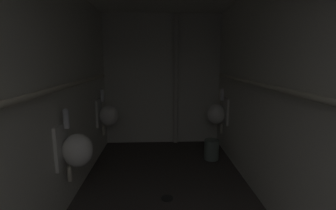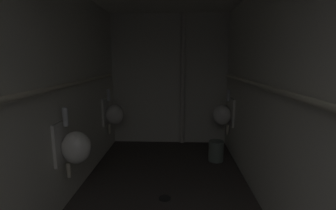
{
  "view_description": "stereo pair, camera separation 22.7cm",
  "coord_description": "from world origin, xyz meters",
  "px_view_note": "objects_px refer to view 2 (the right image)",
  "views": [
    {
      "loc": [
        -0.08,
        -0.11,
        1.55
      ],
      "look_at": [
        0.04,
        2.71,
        1.02
      ],
      "focal_mm": 25.7,
      "sensor_mm": 36.0,
      "label": 1
    },
    {
      "loc": [
        0.15,
        -0.11,
        1.55
      ],
      "look_at": [
        0.04,
        2.71,
        1.02
      ],
      "focal_mm": 25.7,
      "sensor_mm": 36.0,
      "label": 2
    }
  ],
  "objects_px": {
    "urinal_left_mid": "(74,147)",
    "floor_drain": "(165,198)",
    "waste_bin": "(216,151)",
    "urinal_right_mid": "(223,114)",
    "standpipe_back_wall": "(183,81)",
    "urinal_left_far": "(113,114)"
  },
  "relations": [
    {
      "from": "floor_drain",
      "to": "urinal_left_far",
      "type": "bearing_deg",
      "value": 124.32
    },
    {
      "from": "urinal_left_far",
      "to": "urinal_right_mid",
      "type": "xyz_separation_m",
      "value": [
        1.81,
        0.03,
        0.0
      ]
    },
    {
      "from": "urinal_right_mid",
      "to": "waste_bin",
      "type": "xyz_separation_m",
      "value": [
        -0.15,
        -0.3,
        -0.52
      ]
    },
    {
      "from": "urinal_right_mid",
      "to": "floor_drain",
      "type": "height_order",
      "value": "urinal_right_mid"
    },
    {
      "from": "floor_drain",
      "to": "waste_bin",
      "type": "bearing_deg",
      "value": 55.41
    },
    {
      "from": "urinal_right_mid",
      "to": "floor_drain",
      "type": "relative_size",
      "value": 5.39
    },
    {
      "from": "waste_bin",
      "to": "urinal_left_far",
      "type": "bearing_deg",
      "value": 170.79
    },
    {
      "from": "urinal_left_mid",
      "to": "floor_drain",
      "type": "distance_m",
      "value": 1.16
    },
    {
      "from": "floor_drain",
      "to": "waste_bin",
      "type": "height_order",
      "value": "waste_bin"
    },
    {
      "from": "standpipe_back_wall",
      "to": "floor_drain",
      "type": "bearing_deg",
      "value": -97.09
    },
    {
      "from": "urinal_left_mid",
      "to": "standpipe_back_wall",
      "type": "xyz_separation_m",
      "value": [
        1.15,
        2.03,
        0.5
      ]
    },
    {
      "from": "urinal_right_mid",
      "to": "floor_drain",
      "type": "xyz_separation_m",
      "value": [
        -0.89,
        -1.38,
        -0.67
      ]
    },
    {
      "from": "urinal_right_mid",
      "to": "floor_drain",
      "type": "bearing_deg",
      "value": -122.94
    },
    {
      "from": "urinal_right_mid",
      "to": "standpipe_back_wall",
      "type": "height_order",
      "value": "standpipe_back_wall"
    },
    {
      "from": "floor_drain",
      "to": "waste_bin",
      "type": "xyz_separation_m",
      "value": [
        0.74,
        1.08,
        0.15
      ]
    },
    {
      "from": "floor_drain",
      "to": "urinal_right_mid",
      "type": "bearing_deg",
      "value": 57.06
    },
    {
      "from": "urinal_left_mid",
      "to": "urinal_right_mid",
      "type": "xyz_separation_m",
      "value": [
        1.81,
        1.56,
        0.0
      ]
    },
    {
      "from": "urinal_left_far",
      "to": "standpipe_back_wall",
      "type": "bearing_deg",
      "value": 23.16
    },
    {
      "from": "urinal_left_mid",
      "to": "waste_bin",
      "type": "height_order",
      "value": "urinal_left_mid"
    },
    {
      "from": "standpipe_back_wall",
      "to": "floor_drain",
      "type": "height_order",
      "value": "standpipe_back_wall"
    },
    {
      "from": "urinal_right_mid",
      "to": "standpipe_back_wall",
      "type": "xyz_separation_m",
      "value": [
        -0.66,
        0.47,
        0.5
      ]
    },
    {
      "from": "urinal_left_far",
      "to": "standpipe_back_wall",
      "type": "xyz_separation_m",
      "value": [
        1.15,
        0.49,
        0.5
      ]
    }
  ]
}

